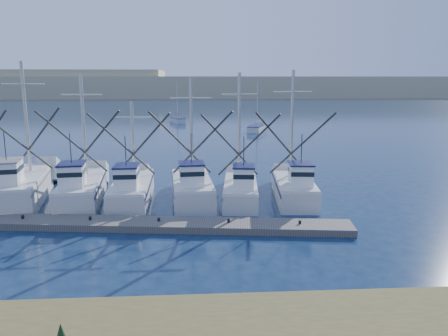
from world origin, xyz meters
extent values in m
plane|color=#0C1C38|center=(0.00, 0.00, 0.00)|extent=(500.00, 500.00, 0.00)
cube|color=#615D57|center=(-9.86, 6.83, 0.20)|extent=(29.95, 5.65, 0.40)
cube|color=tan|center=(0.00, 210.00, 5.00)|extent=(360.00, 60.00, 10.00)
cube|color=silver|center=(-15.71, 12.59, 0.88)|extent=(4.13, 9.26, 1.75)
cube|color=white|center=(-15.71, 10.30, 2.50)|extent=(1.88, 2.41, 1.50)
cylinder|color=#B7B2A8|center=(-15.71, 14.12, 5.68)|extent=(0.22, 0.22, 7.86)
cube|color=silver|center=(-11.65, 12.32, 0.77)|extent=(3.50, 8.64, 1.54)
cube|color=white|center=(-11.65, 10.17, 2.29)|extent=(1.71, 2.21, 1.50)
cylinder|color=#B7B2A8|center=(-11.65, 13.76, 5.14)|extent=(0.22, 0.22, 7.22)
cube|color=silver|center=(-8.19, 12.15, 0.68)|extent=(2.64, 8.10, 1.36)
cube|color=white|center=(-8.19, 10.09, 2.11)|extent=(1.46, 2.00, 1.50)
cylinder|color=#B7B2A8|center=(-8.19, 13.52, 4.10)|extent=(0.22, 0.22, 5.47)
cube|color=silver|center=(-4.02, 11.76, 0.76)|extent=(3.11, 7.44, 1.51)
cube|color=white|center=(-4.02, 9.90, 2.26)|extent=(1.63, 1.88, 1.50)
cylinder|color=#B7B2A8|center=(-4.02, 13.00, 4.99)|extent=(0.22, 0.22, 6.97)
cube|color=silver|center=(-0.64, 11.85, 0.64)|extent=(3.01, 7.64, 1.28)
cube|color=white|center=(-0.64, 9.94, 2.03)|extent=(1.49, 1.94, 1.50)
cylinder|color=#B7B2A8|center=(-0.64, 13.12, 5.06)|extent=(0.22, 0.22, 7.55)
cube|color=silver|center=(3.13, 11.78, 0.70)|extent=(3.18, 7.51, 1.40)
cube|color=white|center=(3.13, 9.91, 2.15)|extent=(1.61, 1.91, 1.50)
cylinder|color=#B7B2A8|center=(3.13, 13.02, 5.21)|extent=(0.22, 0.22, 7.62)
cube|color=silver|center=(6.51, 54.38, 0.45)|extent=(4.13, 7.11, 0.90)
cylinder|color=#B7B2A8|center=(6.51, 54.68, 4.50)|extent=(0.12, 0.12, 7.20)
cube|color=silver|center=(-7.34, 70.40, 0.45)|extent=(3.40, 6.35, 0.90)
cylinder|color=#B7B2A8|center=(-7.34, 70.70, 4.50)|extent=(0.12, 0.12, 7.20)
camera|label=1|loc=(-3.72, -17.68, 8.30)|focal=35.00mm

